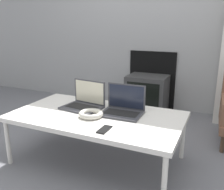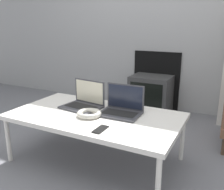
{
  "view_description": "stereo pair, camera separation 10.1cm",
  "coord_description": "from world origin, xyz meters",
  "px_view_note": "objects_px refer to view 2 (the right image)",
  "views": [
    {
      "loc": [
        0.9,
        -1.46,
        1.12
      ],
      "look_at": [
        0.0,
        0.51,
        0.5
      ],
      "focal_mm": 40.0,
      "sensor_mm": 36.0,
      "label": 1
    },
    {
      "loc": [
        0.99,
        -1.42,
        1.12
      ],
      "look_at": [
        0.0,
        0.51,
        0.5
      ],
      "focal_mm": 40.0,
      "sensor_mm": 36.0,
      "label": 2
    }
  ],
  "objects_px": {
    "laptop_right": "(122,108)",
    "phone": "(101,129)",
    "tv": "(151,94)",
    "headphones": "(89,114)",
    "laptop_left": "(84,102)"
  },
  "relations": [
    {
      "from": "laptop_right",
      "to": "tv",
      "type": "distance_m",
      "value": 1.31
    },
    {
      "from": "phone",
      "to": "tv",
      "type": "height_order",
      "value": "tv"
    },
    {
      "from": "headphones",
      "to": "phone",
      "type": "height_order",
      "value": "headphones"
    },
    {
      "from": "laptop_right",
      "to": "phone",
      "type": "xyz_separation_m",
      "value": [
        0.01,
        -0.37,
        -0.04
      ]
    },
    {
      "from": "phone",
      "to": "headphones",
      "type": "bearing_deg",
      "value": 137.91
    },
    {
      "from": "tv",
      "to": "headphones",
      "type": "bearing_deg",
      "value": -91.1
    },
    {
      "from": "laptop_right",
      "to": "phone",
      "type": "distance_m",
      "value": 0.37
    },
    {
      "from": "headphones",
      "to": "phone",
      "type": "bearing_deg",
      "value": -42.09
    },
    {
      "from": "tv",
      "to": "phone",
      "type": "bearing_deg",
      "value": -83.61
    },
    {
      "from": "headphones",
      "to": "tv",
      "type": "xyz_separation_m",
      "value": [
        0.03,
        1.45,
        -0.2
      ]
    },
    {
      "from": "headphones",
      "to": "laptop_right",
      "type": "bearing_deg",
      "value": 41.09
    },
    {
      "from": "laptop_left",
      "to": "phone",
      "type": "bearing_deg",
      "value": -36.95
    },
    {
      "from": "phone",
      "to": "tv",
      "type": "distance_m",
      "value": 1.66
    },
    {
      "from": "laptop_left",
      "to": "phone",
      "type": "xyz_separation_m",
      "value": [
        0.37,
        -0.37,
        -0.04
      ]
    },
    {
      "from": "laptop_left",
      "to": "laptop_right",
      "type": "height_order",
      "value": "same"
    }
  ]
}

